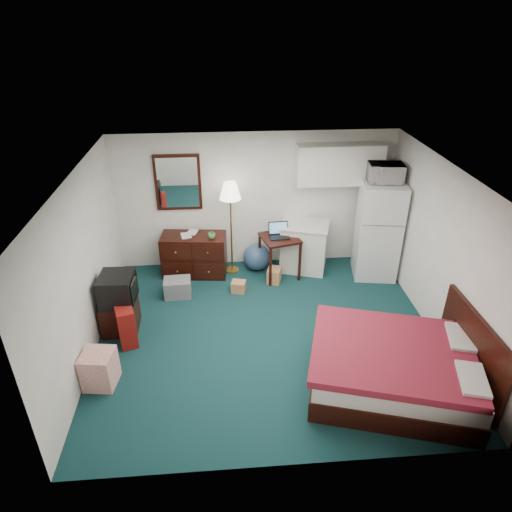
{
  "coord_description": "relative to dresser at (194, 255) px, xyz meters",
  "views": [
    {
      "loc": [
        -0.61,
        -5.43,
        4.37
      ],
      "look_at": [
        -0.15,
        0.2,
        1.24
      ],
      "focal_mm": 32.0,
      "sensor_mm": 36.0,
      "label": 1
    }
  ],
  "objects": [
    {
      "name": "floor",
      "position": [
        1.13,
        -1.88,
        -0.39
      ],
      "size": [
        5.0,
        4.5,
        0.01
      ],
      "primitive_type": "cube",
      "color": "black",
      "rests_on": "ground"
    },
    {
      "name": "ceiling",
      "position": [
        1.13,
        -1.88,
        2.11
      ],
      "size": [
        5.0,
        4.5,
        0.01
      ],
      "primitive_type": "cube",
      "color": "silver",
      "rests_on": "walls"
    },
    {
      "name": "walls",
      "position": [
        1.13,
        -1.88,
        0.86
      ],
      "size": [
        5.01,
        4.51,
        2.5
      ],
      "color": "silver",
      "rests_on": "floor"
    },
    {
      "name": "mirror",
      "position": [
        -0.22,
        0.34,
        1.26
      ],
      "size": [
        0.8,
        0.06,
        1.0
      ],
      "primitive_type": null,
      "color": "white",
      "rests_on": "walls"
    },
    {
      "name": "upper_cabinets",
      "position": [
        2.58,
        0.2,
        1.56
      ],
      "size": [
        1.5,
        0.35,
        0.7
      ],
      "primitive_type": null,
      "color": "white",
      "rests_on": "walls"
    },
    {
      "name": "headboard",
      "position": [
        3.59,
        -3.11,
        0.16
      ],
      "size": [
        0.06,
        1.56,
        1.0
      ],
      "primitive_type": null,
      "color": "black",
      "rests_on": "walls"
    },
    {
      "name": "dresser",
      "position": [
        0.0,
        0.0,
        0.0
      ],
      "size": [
        1.19,
        0.63,
        0.78
      ],
      "primitive_type": null,
      "rotation": [
        0.0,
        0.0,
        -0.11
      ],
      "color": "black",
      "rests_on": "floor"
    },
    {
      "name": "floor_lamp",
      "position": [
        0.68,
        0.05,
        0.48
      ],
      "size": [
        0.48,
        0.48,
        1.73
      ],
      "primitive_type": null,
      "rotation": [
        0.0,
        0.0,
        0.34
      ],
      "color": "#B37F32",
      "rests_on": "floor"
    },
    {
      "name": "desk",
      "position": [
        1.53,
        -0.19,
        0.0
      ],
      "size": [
        0.75,
        0.75,
        0.78
      ],
      "primitive_type": null,
      "rotation": [
        0.0,
        0.0,
        0.26
      ],
      "color": "black",
      "rests_on": "floor"
    },
    {
      "name": "exercise_ball",
      "position": [
        1.14,
        0.08,
        -0.14
      ],
      "size": [
        0.64,
        0.64,
        0.5
      ],
      "primitive_type": "sphere",
      "rotation": [
        0.0,
        0.0,
        -0.34
      ],
      "color": "#304B71",
      "rests_on": "floor"
    },
    {
      "name": "kitchen_counter",
      "position": [
        2.01,
        0.03,
        0.05
      ],
      "size": [
        0.95,
        0.82,
        0.88
      ],
      "primitive_type": null,
      "rotation": [
        0.0,
        0.0,
        -0.3
      ],
      "color": "white",
      "rests_on": "floor"
    },
    {
      "name": "fridge",
      "position": [
        3.26,
        -0.25,
        0.49
      ],
      "size": [
        0.83,
        0.83,
        1.76
      ],
      "primitive_type": null,
      "rotation": [
        0.0,
        0.0,
        -0.16
      ],
      "color": "white",
      "rests_on": "floor"
    },
    {
      "name": "bed",
      "position": [
        2.61,
        -3.11,
        -0.07
      ],
      "size": [
        2.35,
        2.05,
        0.64
      ],
      "primitive_type": null,
      "rotation": [
        0.0,
        0.0,
        -0.28
      ],
      "color": "maroon",
      "rests_on": "floor"
    },
    {
      "name": "tv_stand",
      "position": [
        -1.07,
        -1.55,
        -0.13
      ],
      "size": [
        0.52,
        0.57,
        0.51
      ],
      "primitive_type": null,
      "rotation": [
        0.0,
        0.0,
        0.02
      ],
      "color": "black",
      "rests_on": "floor"
    },
    {
      "name": "suitcase",
      "position": [
        -0.91,
        -1.91,
        -0.08
      ],
      "size": [
        0.34,
        0.43,
        0.62
      ],
      "primitive_type": null,
      "rotation": [
        0.0,
        0.0,
        0.31
      ],
      "color": "#5C1212",
      "rests_on": "floor"
    },
    {
      "name": "retail_box",
      "position": [
        -1.13,
        -2.72,
        -0.14
      ],
      "size": [
        0.45,
        0.45,
        0.49
      ],
      "primitive_type": null,
      "rotation": [
        0.0,
        0.0,
        -0.14
      ],
      "color": "white",
      "rests_on": "floor"
    },
    {
      "name": "file_bin",
      "position": [
        -0.27,
        -0.72,
        -0.23
      ],
      "size": [
        0.46,
        0.35,
        0.31
      ],
      "primitive_type": null,
      "rotation": [
        0.0,
        0.0,
        0.04
      ],
      "color": "slate",
      "rests_on": "floor"
    },
    {
      "name": "cardboard_box_a",
      "position": [
        0.76,
        -0.68,
        -0.29
      ],
      "size": [
        0.28,
        0.25,
        0.2
      ],
      "primitive_type": null,
      "rotation": [
        0.0,
        0.0,
        -0.26
      ],
      "color": "#B77D50",
      "rests_on": "floor"
    },
    {
      "name": "cardboard_box_b",
      "position": [
        1.41,
        -0.41,
        -0.26
      ],
      "size": [
        0.29,
        0.32,
        0.27
      ],
      "primitive_type": null,
      "rotation": [
        0.0,
        0.0,
        -0.3
      ],
      "color": "#B77D50",
      "rests_on": "floor"
    },
    {
      "name": "laptop",
      "position": [
        1.52,
        -0.2,
        0.51
      ],
      "size": [
        0.36,
        0.3,
        0.24
      ],
      "primitive_type": null,
      "rotation": [
        0.0,
        0.0,
        0.07
      ],
      "color": "black",
      "rests_on": "desk"
    },
    {
      "name": "crt_tv",
      "position": [
        -1.04,
        -1.59,
        0.35
      ],
      "size": [
        0.51,
        0.55,
        0.45
      ],
      "primitive_type": null,
      "rotation": [
        0.0,
        0.0,
        -0.05
      ],
      "color": "black",
      "rests_on": "tv_stand"
    },
    {
      "name": "microwave",
      "position": [
        3.26,
        -0.21,
        1.56
      ],
      "size": [
        0.6,
        0.38,
        0.39
      ],
      "primitive_type": "imported",
      "rotation": [
        0.0,
        0.0,
        -0.11
      ],
      "color": "white",
      "rests_on": "fridge"
    },
    {
      "name": "book_a",
      "position": [
        -0.21,
        -0.02,
        0.51
      ],
      "size": [
        0.18,
        0.05,
        0.24
      ],
      "primitive_type": "imported",
      "rotation": [
        0.0,
        0.0,
        0.18
      ],
      "color": "#B77D50",
      "rests_on": "dresser"
    },
    {
      "name": "book_b",
      "position": [
        -0.1,
        0.13,
        0.51
      ],
      "size": [
        0.17,
        0.07,
        0.24
      ],
      "primitive_type": "imported",
      "rotation": [
        0.0,
        0.0,
        -0.25
      ],
      "color": "#B77D50",
      "rests_on": "dresser"
    },
    {
      "name": "mug",
      "position": [
        0.33,
        -0.13,
        0.45
      ],
      "size": [
        0.14,
        0.12,
        0.13
      ],
      "primitive_type": "imported",
      "rotation": [
        0.0,
        0.0,
        0.08
      ],
      "color": "#559149",
      "rests_on": "dresser"
    }
  ]
}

